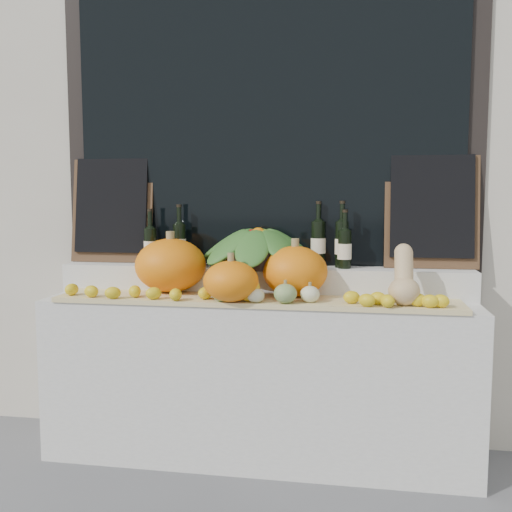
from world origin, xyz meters
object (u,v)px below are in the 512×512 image
pumpkin_left (171,265)px  butternut_squash (404,280)px  produce_bowl (258,247)px  wine_bottle_tall (318,243)px  pumpkin_right (295,271)px

pumpkin_left → butternut_squash: bearing=-7.8°
produce_bowl → wine_bottle_tall: wine_bottle_tall is taller
butternut_squash → produce_bowl: (-0.77, 0.31, 0.12)m
produce_bowl → pumpkin_right: bearing=-37.1°
pumpkin_right → butternut_squash: butternut_squash is taller
pumpkin_right → pumpkin_left: bearing=177.6°
pumpkin_right → wine_bottle_tall: 0.29m
pumpkin_left → produce_bowl: 0.50m
pumpkin_right → produce_bowl: (-0.22, 0.17, 0.11)m
produce_bowl → wine_bottle_tall: size_ratio=1.92×
pumpkin_left → pumpkin_right: size_ratio=1.14×
butternut_squash → produce_bowl: produce_bowl is taller
butternut_squash → produce_bowl: bearing=158.1°
butternut_squash → wine_bottle_tall: (-0.44, 0.38, 0.14)m
pumpkin_left → pumpkin_right: (0.69, -0.03, -0.01)m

